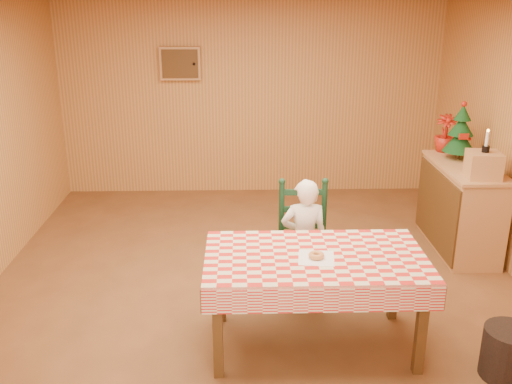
# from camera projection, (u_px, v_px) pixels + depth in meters

# --- Properties ---
(ground) EXTENTS (6.00, 6.00, 0.00)m
(ground) POSITION_uv_depth(u_px,v_px,m) (257.00, 298.00, 5.15)
(ground) COLOR brown
(ground) RESTS_ON ground
(cabin_walls) EXTENTS (5.10, 6.05, 2.65)m
(cabin_walls) POSITION_uv_depth(u_px,v_px,m) (255.00, 86.00, 5.05)
(cabin_walls) COLOR #C58A47
(cabin_walls) RESTS_ON ground
(dining_table) EXTENTS (1.66, 0.96, 0.77)m
(dining_table) POSITION_uv_depth(u_px,v_px,m) (315.00, 265.00, 4.26)
(dining_table) COLOR #523416
(dining_table) RESTS_ON ground
(ladder_chair) EXTENTS (0.44, 0.40, 1.08)m
(ladder_chair) POSITION_uv_depth(u_px,v_px,m) (303.00, 244.00, 5.06)
(ladder_chair) COLOR black
(ladder_chair) RESTS_ON ground
(seated_child) EXTENTS (0.41, 0.27, 1.12)m
(seated_child) POSITION_uv_depth(u_px,v_px,m) (304.00, 240.00, 4.99)
(seated_child) COLOR white
(seated_child) RESTS_ON ground
(napkin) EXTENTS (0.29, 0.29, 0.00)m
(napkin) POSITION_uv_depth(u_px,v_px,m) (316.00, 258.00, 4.18)
(napkin) COLOR white
(napkin) RESTS_ON dining_table
(donut) EXTENTS (0.16, 0.16, 0.04)m
(donut) POSITION_uv_depth(u_px,v_px,m) (316.00, 255.00, 4.17)
(donut) COLOR #D08B4A
(donut) RESTS_ON napkin
(shelf_unit) EXTENTS (0.54, 1.24, 0.93)m
(shelf_unit) POSITION_uv_depth(u_px,v_px,m) (460.00, 207.00, 6.02)
(shelf_unit) COLOR tan
(shelf_unit) RESTS_ON ground
(crate) EXTENTS (0.34, 0.34, 0.25)m
(crate) POSITION_uv_depth(u_px,v_px,m) (483.00, 165.00, 5.45)
(crate) COLOR tan
(crate) RESTS_ON shelf_unit
(christmas_tree) EXTENTS (0.34, 0.34, 0.62)m
(christmas_tree) POSITION_uv_depth(u_px,v_px,m) (461.00, 133.00, 6.01)
(christmas_tree) COLOR #523416
(christmas_tree) RESTS_ON shelf_unit
(flower_arrangement) EXTENTS (0.27, 0.27, 0.41)m
(flower_arrangement) POSITION_uv_depth(u_px,v_px,m) (445.00, 133.00, 6.31)
(flower_arrangement) COLOR #A81D0F
(flower_arrangement) RESTS_ON shelf_unit
(candle_set) EXTENTS (0.07, 0.07, 0.22)m
(candle_set) POSITION_uv_depth(u_px,v_px,m) (486.00, 146.00, 5.38)
(candle_set) COLOR black
(candle_set) RESTS_ON crate
(storage_bin) EXTENTS (0.38, 0.38, 0.38)m
(storage_bin) POSITION_uv_depth(u_px,v_px,m) (508.00, 353.00, 4.05)
(storage_bin) COLOR black
(storage_bin) RESTS_ON ground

